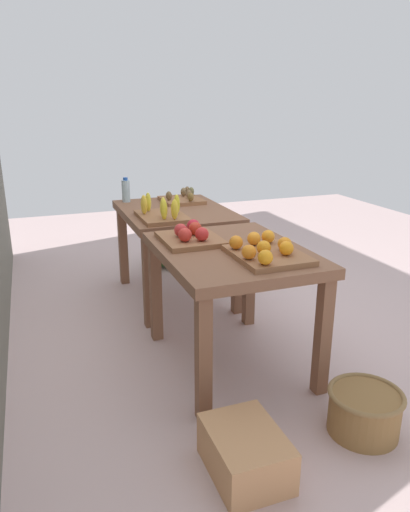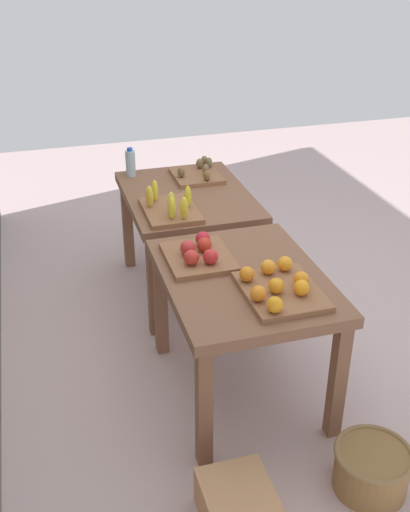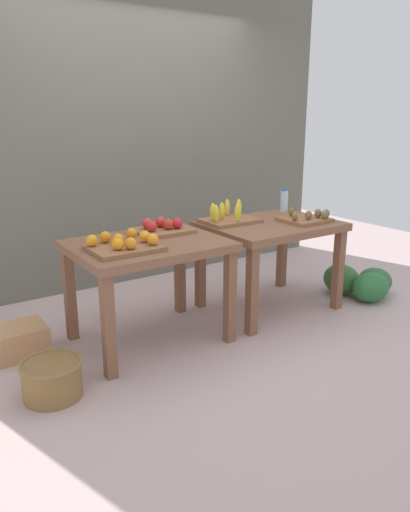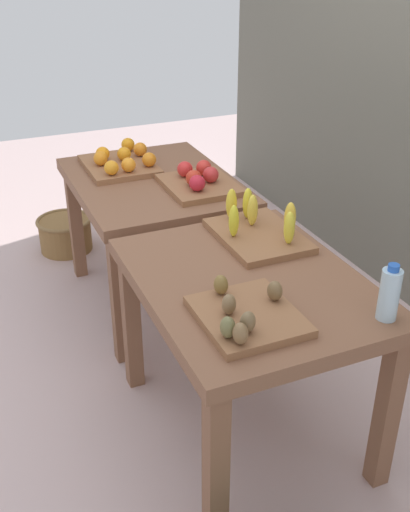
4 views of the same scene
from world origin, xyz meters
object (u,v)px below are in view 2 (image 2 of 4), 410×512
Objects in this scene: watermelon_pile at (193,219)px; cardboard_produce_box at (240,512)px; orange_bin at (279,287)px; kiwi_bin at (198,174)px; wicker_basket at (372,468)px; water_bottle at (131,163)px; apple_bin at (199,254)px; display_table_left at (243,293)px; display_table_right at (187,208)px; banana_crate at (170,208)px.

cardboard_produce_box is (-2.85, 0.57, -0.03)m from watermelon_pile.
orange_bin is 1.02m from cardboard_produce_box.
kiwi_bin is 2.30m from wicker_basket.
orange_bin is 1.25× the size of kiwi_bin.
orange_bin is 0.92m from wicker_basket.
cardboard_produce_box is (-2.41, 0.00, -0.73)m from water_bottle.
cardboard_produce_box is at bearing 173.46° from apple_bin.
water_bottle is at bearing 12.83° from orange_bin.
display_table_left is 1.06m from cardboard_produce_box.
banana_crate is at bearing 147.66° from display_table_right.
watermelon_pile is at bearing -4.30° from orange_bin.
kiwi_bin is at bearing 168.29° from watermelon_pile.
banana_crate is at bearing 12.35° from display_table_left.
banana_crate is 1.39m from watermelon_pile.
display_table_left is 1.03m from wicker_basket.
apple_bin is 0.62m from banana_crate.
wicker_basket is (-1.95, -0.35, -0.51)m from display_table_right.
orange_bin is 2.30m from watermelon_pile.
water_bottle is at bearing 69.57° from kiwi_bin.
apple_bin is at bearing 32.77° from orange_bin.
orange_bin is (-0.22, -0.10, 0.14)m from display_table_left.
apple_bin is 1.00× the size of cardboard_produce_box.
display_table_left reaches higher than wicker_basket.
water_bottle reaches higher than banana_crate.
water_bottle is at bearing 5.25° from apple_bin.
wicker_basket is (-0.60, -0.25, -0.66)m from orange_bin.
water_bottle reaches higher than display_table_left.
watermelon_pile is (0.44, -0.57, -0.70)m from water_bottle.
kiwi_bin is 1.77× the size of water_bottle.
wicker_basket is (-2.36, -0.65, -0.71)m from water_bottle.
orange_bin is 1.81m from water_bottle.
orange_bin reaches higher than watermelon_pile.
apple_bin is 1.97× the size of water_bottle.
apple_bin is at bearing 26.90° from wicker_basket.
orange_bin is at bearing -167.17° from water_bottle.
display_table_left is at bearing -169.03° from water_bottle.
wicker_basket is at bearing -178.32° from watermelon_pile.
banana_crate is at bearing 15.12° from orange_bin.
orange_bin is at bearing -164.88° from banana_crate.
kiwi_bin is (0.54, -0.33, -0.01)m from banana_crate.
display_table_right is 2.04m from wicker_basket.
orange_bin is 1.60m from kiwi_bin.
apple_bin reaches higher than watermelon_pile.
orange_bin is 1.12× the size of apple_bin.
kiwi_bin is at bearing 5.38° from wicker_basket.
display_table_right is 2.36× the size of banana_crate.
water_bottle is 2.52m from cardboard_produce_box.
wicker_basket is (-2.80, -0.08, -0.01)m from watermelon_pile.
banana_crate reaches higher than apple_bin.
display_table_left is 2.36× the size of banana_crate.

